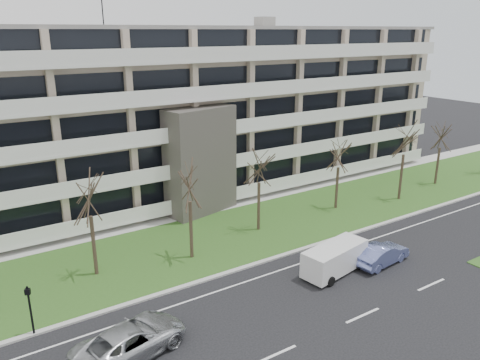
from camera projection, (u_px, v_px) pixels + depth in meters
ground at (363, 315)px, 25.64m from camera, size 160.00×160.00×0.00m
grass_verge at (236, 233)px, 36.02m from camera, size 90.00×10.00×0.06m
curb at (275, 258)px, 32.02m from camera, size 90.00×0.35×0.12m
sidewalk at (202, 211)px, 40.42m from camera, size 90.00×2.00×0.08m
lane_edge_line at (289, 267)px, 30.84m from camera, size 90.00×0.12×0.01m
apartment_building at (165, 112)px, 43.55m from camera, size 60.50×15.10×18.75m
silver_pickup at (131, 340)px, 22.35m from camera, size 6.17×3.99×1.58m
blue_sedan at (382, 254)px, 31.12m from camera, size 4.42×1.92×1.41m
white_van at (335, 257)px, 29.92m from camera, size 5.02×2.57×1.86m
pedestrian_signal at (30, 305)px, 23.46m from camera, size 0.32×0.29×2.82m
tree_2 at (88, 192)px, 28.25m from camera, size 3.59×3.59×7.19m
tree_3 at (189, 178)px, 30.44m from camera, size 3.68×3.68×7.36m
tree_4 at (259, 164)px, 35.01m from camera, size 3.48×3.48×6.95m
tree_5 at (339, 151)px, 39.47m from camera, size 3.34×3.34×6.67m
tree_6 at (406, 137)px, 41.44m from camera, size 3.82×3.82×7.63m
tree_7 at (442, 133)px, 45.97m from camera, size 3.38×3.38×6.75m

